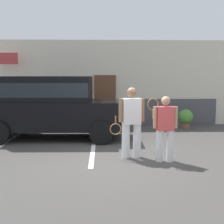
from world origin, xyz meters
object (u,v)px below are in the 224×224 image
object	(u,v)px
parked_suv	(51,104)
tennis_player_woman	(165,128)
potted_plant_by_porch	(186,118)
flag_pole	(4,75)
tennis_player_man	(131,122)

from	to	relation	value
parked_suv	tennis_player_woman	xyz separation A→B (m)	(3.17, -2.88, -0.32)
tennis_player_woman	potted_plant_by_porch	world-z (taller)	tennis_player_woman
parked_suv	flag_pole	bearing A→B (deg)	135.29
tennis_player_woman	flag_pole	distance (m)	7.63
parked_suv	tennis_player_man	bearing A→B (deg)	-44.95
tennis_player_man	tennis_player_woman	size ratio (longest dim) A/B	1.13
tennis_player_man	flag_pole	world-z (taller)	flag_pole
tennis_player_woman	potted_plant_by_porch	size ratio (longest dim) A/B	2.08
parked_suv	potted_plant_by_porch	world-z (taller)	parked_suv
tennis_player_woman	potted_plant_by_porch	xyz separation A→B (m)	(1.79, 4.63, -0.41)
flag_pole	tennis_player_woman	bearing A→B (deg)	-43.77
tennis_player_man	potted_plant_by_porch	world-z (taller)	tennis_player_man
parked_suv	tennis_player_man	world-z (taller)	parked_suv
flag_pole	parked_suv	bearing A→B (deg)	-45.81
parked_suv	tennis_player_man	size ratio (longest dim) A/B	2.61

